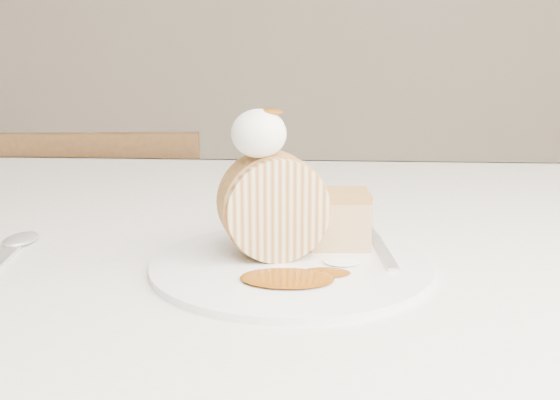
{
  "coord_description": "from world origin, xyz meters",
  "views": [
    {
      "loc": [
        0.04,
        -0.44,
        0.93
      ],
      "look_at": [
        0.01,
        0.08,
        0.81
      ],
      "focal_mm": 40.0,
      "sensor_mm": 36.0,
      "label": 1
    }
  ],
  "objects": [
    {
      "name": "chair_far",
      "position": [
        -0.38,
        0.78,
        0.45
      ],
      "size": [
        0.41,
        0.41,
        0.79
      ],
      "rotation": [
        0.0,
        0.0,
        3.25
      ],
      "color": "brown",
      "rests_on": "ground"
    },
    {
      "name": "caramel_pool",
      "position": [
        0.02,
        0.03,
        0.76
      ],
      "size": [
        0.08,
        0.05,
        0.0
      ],
      "primitive_type": null,
      "rotation": [
        0.0,
        0.0,
        0.06
      ],
      "color": "#733504",
      "rests_on": "plate"
    },
    {
      "name": "caramel_drizzle",
      "position": [
        -0.0,
        0.08,
        0.89
      ],
      "size": [
        0.02,
        0.02,
        0.01
      ],
      "primitive_type": "ellipsoid",
      "color": "#733504",
      "rests_on": "whipped_cream"
    },
    {
      "name": "fork",
      "position": [
        0.1,
        0.1,
        0.76
      ],
      "size": [
        0.03,
        0.14,
        0.0
      ],
      "primitive_type": "cube",
      "rotation": [
        0.0,
        0.0,
        0.08
      ],
      "color": "silver",
      "rests_on": "plate"
    },
    {
      "name": "whipped_cream",
      "position": [
        -0.01,
        0.08,
        0.87
      ],
      "size": [
        0.05,
        0.05,
        0.04
      ],
      "primitive_type": "ellipsoid",
      "color": "white",
      "rests_on": "roulade_slice"
    },
    {
      "name": "table",
      "position": [
        0.0,
        0.2,
        0.66
      ],
      "size": [
        1.4,
        0.9,
        0.75
      ],
      "color": "silver",
      "rests_on": "ground"
    },
    {
      "name": "cake_chunk",
      "position": [
        0.06,
        0.12,
        0.78
      ],
      "size": [
        0.06,
        0.05,
        0.04
      ],
      "primitive_type": "cube",
      "rotation": [
        0.0,
        0.0,
        0.06
      ],
      "color": "#C08348",
      "rests_on": "plate"
    },
    {
      "name": "plate",
      "position": [
        0.02,
        0.07,
        0.75
      ],
      "size": [
        0.25,
        0.25,
        0.01
      ],
      "primitive_type": "cylinder",
      "rotation": [
        0.0,
        0.0,
        0.06
      ],
      "color": "white",
      "rests_on": "table"
    },
    {
      "name": "roulade_slice",
      "position": [
        0.0,
        0.09,
        0.8
      ],
      "size": [
        0.1,
        0.07,
        0.09
      ],
      "primitive_type": "cylinder",
      "rotation": [
        1.57,
        0.0,
        0.3
      ],
      "color": "beige",
      "rests_on": "plate"
    }
  ]
}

